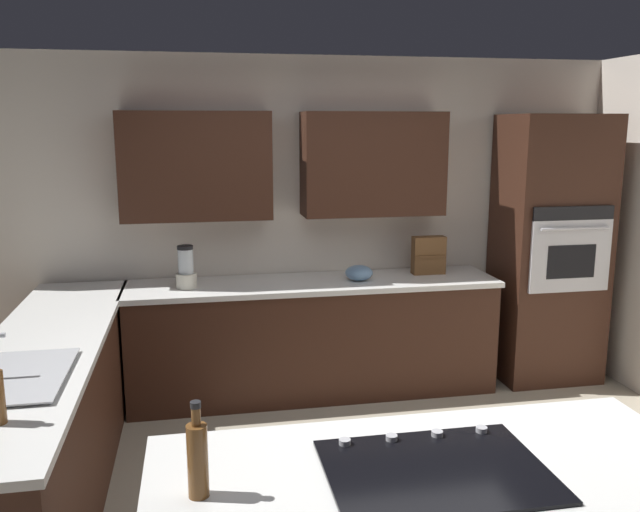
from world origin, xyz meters
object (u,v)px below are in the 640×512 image
object	(u,v)px
sink_unit	(14,376)
mixing_bowl	(359,273)
wall_oven	(549,249)
spice_rack	(429,255)
cooktop	(435,470)
oil_bottle	(198,458)
blender	(186,270)

from	to	relation	value
sink_unit	mixing_bowl	distance (m)	2.65
wall_oven	spice_rack	bearing A→B (deg)	-4.80
sink_unit	cooktop	size ratio (longest dim) A/B	0.92
mixing_bowl	spice_rack	distance (m)	0.62
wall_oven	oil_bottle	xyz separation A→B (m)	(2.83, 2.84, -0.05)
cooktop	spice_rack	xyz separation A→B (m)	(-1.03, -2.92, 0.14)
mixing_bowl	oil_bottle	bearing A→B (deg)	66.26
wall_oven	spice_rack	world-z (taller)	wall_oven
sink_unit	cooktop	xyz separation A→B (m)	(-1.65, 1.16, -0.01)
wall_oven	mixing_bowl	distance (m)	1.60
wall_oven	sink_unit	world-z (taller)	wall_oven
sink_unit	mixing_bowl	bearing A→B (deg)	-141.66
wall_oven	mixing_bowl	size ratio (longest dim) A/B	10.17
mixing_bowl	oil_bottle	distance (m)	3.07
wall_oven	cooktop	distance (m)	3.49
blender	wall_oven	bearing A→B (deg)	-179.38
sink_unit	cooktop	world-z (taller)	sink_unit
blender	mixing_bowl	xyz separation A→B (m)	(-1.30, 0.00, -0.08)
wall_oven	blender	bearing A→B (deg)	0.62
blender	oil_bottle	bearing A→B (deg)	91.34
sink_unit	cooktop	distance (m)	2.02
cooktop	blender	xyz separation A→B (m)	(0.87, -2.81, 0.13)
mixing_bowl	spice_rack	xyz separation A→B (m)	(-0.60, -0.12, 0.09)
cooktop	oil_bottle	distance (m)	0.81
oil_bottle	wall_oven	bearing A→B (deg)	-134.96
spice_rack	cooktop	bearing A→B (deg)	70.57
wall_oven	blender	distance (m)	2.90
sink_unit	mixing_bowl	xyz separation A→B (m)	(-2.08, -1.64, 0.04)
wall_oven	cooktop	world-z (taller)	wall_oven
sink_unit	blender	size ratio (longest dim) A/B	2.22
wall_oven	oil_bottle	size ratio (longest dim) A/B	6.64
cooktop	blender	world-z (taller)	blender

